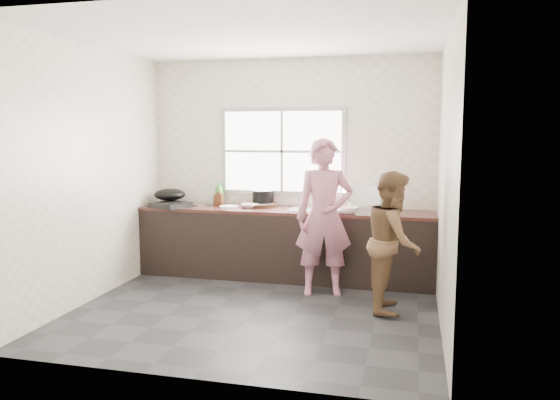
% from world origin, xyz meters
% --- Properties ---
extents(floor, '(3.60, 3.20, 0.01)m').
position_xyz_m(floor, '(0.00, 0.00, -0.01)').
color(floor, '#29292B').
rests_on(floor, ground).
extents(ceiling, '(3.60, 3.20, 0.01)m').
position_xyz_m(ceiling, '(0.00, 0.00, 2.71)').
color(ceiling, silver).
rests_on(ceiling, wall_back).
extents(wall_back, '(3.60, 0.01, 2.70)m').
position_xyz_m(wall_back, '(0.00, 1.60, 1.35)').
color(wall_back, beige).
rests_on(wall_back, ground).
extents(wall_left, '(0.01, 3.20, 2.70)m').
position_xyz_m(wall_left, '(-1.80, 0.00, 1.35)').
color(wall_left, beige).
rests_on(wall_left, ground).
extents(wall_right, '(0.01, 3.20, 2.70)m').
position_xyz_m(wall_right, '(1.80, 0.00, 1.35)').
color(wall_right, beige).
rests_on(wall_right, ground).
extents(wall_front, '(3.60, 0.01, 2.70)m').
position_xyz_m(wall_front, '(0.00, -1.60, 1.35)').
color(wall_front, beige).
rests_on(wall_front, ground).
extents(cabinet, '(3.60, 0.62, 0.82)m').
position_xyz_m(cabinet, '(0.00, 1.29, 0.41)').
color(cabinet, black).
rests_on(cabinet, floor).
extents(countertop, '(3.60, 0.64, 0.04)m').
position_xyz_m(countertop, '(0.00, 1.29, 0.84)').
color(countertop, '#351A15').
rests_on(countertop, cabinet).
extents(sink, '(0.55, 0.45, 0.02)m').
position_xyz_m(sink, '(0.35, 1.29, 0.86)').
color(sink, silver).
rests_on(sink, countertop).
extents(faucet, '(0.02, 0.02, 0.30)m').
position_xyz_m(faucet, '(0.35, 1.49, 1.01)').
color(faucet, silver).
rests_on(faucet, countertop).
extents(window_frame, '(1.60, 0.05, 1.10)m').
position_xyz_m(window_frame, '(-0.10, 1.59, 1.55)').
color(window_frame, '#9EA0A5').
rests_on(window_frame, wall_back).
extents(window_glazing, '(1.50, 0.01, 1.00)m').
position_xyz_m(window_glazing, '(-0.10, 1.57, 1.55)').
color(window_glazing, white).
rests_on(window_glazing, window_frame).
extents(woman, '(0.66, 0.51, 1.61)m').
position_xyz_m(woman, '(0.58, 0.74, 0.81)').
color(woman, '#BF738B').
rests_on(woman, floor).
extents(person_side, '(0.55, 0.70, 1.41)m').
position_xyz_m(person_side, '(1.34, 0.35, 0.71)').
color(person_side, brown).
rests_on(person_side, floor).
extents(cutting_board, '(0.49, 0.49, 0.04)m').
position_xyz_m(cutting_board, '(-0.36, 1.43, 0.88)').
color(cutting_board, black).
rests_on(cutting_board, countertop).
extents(cleaver, '(0.22, 0.14, 0.01)m').
position_xyz_m(cleaver, '(-0.30, 1.35, 0.90)').
color(cleaver, silver).
rests_on(cleaver, cutting_board).
extents(bowl_mince, '(0.22, 0.22, 0.05)m').
position_xyz_m(bowl_mince, '(-0.44, 1.27, 0.89)').
color(bowl_mince, white).
rests_on(bowl_mince, countertop).
extents(bowl_crabs, '(0.21, 0.21, 0.06)m').
position_xyz_m(bowl_crabs, '(0.79, 1.11, 0.89)').
color(bowl_crabs, silver).
rests_on(bowl_crabs, countertop).
extents(bowl_held, '(0.23, 0.23, 0.06)m').
position_xyz_m(bowl_held, '(0.69, 1.08, 0.89)').
color(bowl_held, white).
rests_on(bowl_held, countertop).
extents(black_pot, '(0.31, 0.31, 0.19)m').
position_xyz_m(black_pot, '(-0.34, 1.52, 0.96)').
color(black_pot, black).
rests_on(black_pot, countertop).
extents(plate_food, '(0.31, 0.31, 0.02)m').
position_xyz_m(plate_food, '(-0.71, 1.26, 0.87)').
color(plate_food, silver).
rests_on(plate_food, countertop).
extents(bottle_green, '(0.15, 0.15, 0.31)m').
position_xyz_m(bottle_green, '(-0.93, 1.52, 1.01)').
color(bottle_green, '#318B2D').
rests_on(bottle_green, countertop).
extents(bottle_brown_tall, '(0.09, 0.10, 0.21)m').
position_xyz_m(bottle_brown_tall, '(-0.88, 1.37, 0.96)').
color(bottle_brown_tall, '#3D200F').
rests_on(bottle_brown_tall, countertop).
extents(bottle_brown_short, '(0.18, 0.18, 0.18)m').
position_xyz_m(bottle_brown_short, '(-0.38, 1.52, 0.95)').
color(bottle_brown_short, '#462F11').
rests_on(bottle_brown_short, countertop).
extents(glass_jar, '(0.09, 0.09, 0.10)m').
position_xyz_m(glass_jar, '(-1.03, 1.52, 0.91)').
color(glass_jar, silver).
rests_on(glass_jar, countertop).
extents(burner, '(0.50, 0.50, 0.06)m').
position_xyz_m(burner, '(-1.42, 1.11, 0.89)').
color(burner, black).
rests_on(burner, countertop).
extents(wok, '(0.45, 0.45, 0.15)m').
position_xyz_m(wok, '(-1.52, 1.30, 1.00)').
color(wok, black).
rests_on(wok, burner).
extents(dish_rack, '(0.47, 0.41, 0.30)m').
position_xyz_m(dish_rack, '(0.91, 1.45, 1.01)').
color(dish_rack, white).
rests_on(dish_rack, countertop).
extents(pot_lid_left, '(0.27, 0.27, 0.01)m').
position_xyz_m(pot_lid_left, '(-1.29, 1.45, 0.87)').
color(pot_lid_left, silver).
rests_on(pot_lid_left, countertop).
extents(pot_lid_right, '(0.28, 0.28, 0.01)m').
position_xyz_m(pot_lid_right, '(-1.15, 1.41, 0.87)').
color(pot_lid_right, '#A8ABAE').
rests_on(pot_lid_right, countertop).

